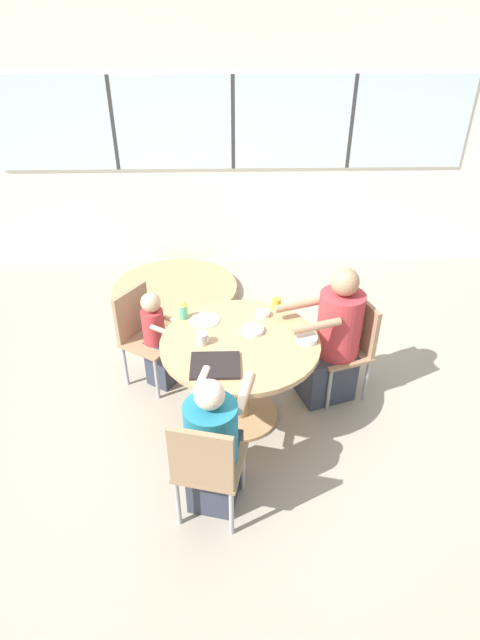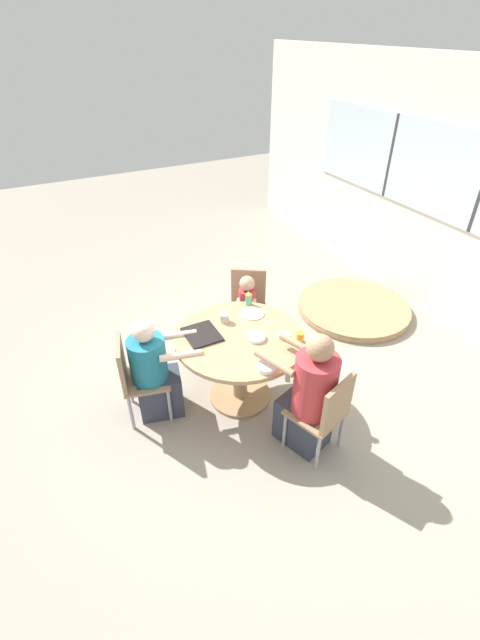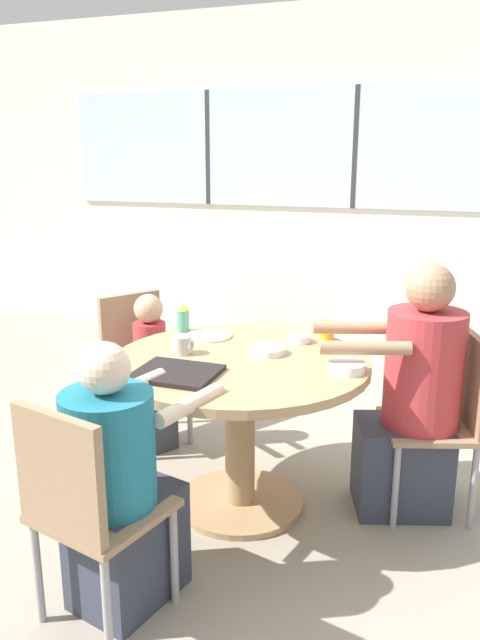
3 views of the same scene
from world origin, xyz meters
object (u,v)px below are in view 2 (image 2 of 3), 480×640
chair_for_toddler (248,301)px  sippy_cup (249,298)px  person_woman_green_shirt (155,374)px  coffee_mug (224,318)px  juice_glass (300,337)px  bowl_fruit (266,367)px  folded_table_stack (354,308)px  bowl_white_shallow (256,337)px  person_man_blue_shirt (309,398)px  chair_for_man_blue_shirt (326,411)px  bowl_cereal (283,336)px  person_toddler (247,315)px  chair_for_woman_green_shirt (134,373)px

chair_for_toddler → sippy_cup: size_ratio=5.68×
person_woman_green_shirt → coffee_mug: person_woman_green_shirt is taller
sippy_cup → juice_glass: size_ratio=1.60×
bowl_fruit → folded_table_stack: 2.41m
bowl_white_shallow → bowl_fruit: (0.39, -0.12, 0.01)m
bowl_white_shallow → folded_table_stack: 2.14m
sippy_cup → bowl_fruit: (0.91, -0.33, -0.05)m
coffee_mug → sippy_cup: bearing=114.6°
person_man_blue_shirt → bowl_white_shallow: bearing=83.5°
bowl_fruit → sippy_cup: bearing=160.0°
juice_glass → bowl_fruit: 0.48m
chair_for_toddler → coffee_mug: 0.81m
chair_for_toddler → person_woman_green_shirt: bearing=58.4°
sippy_cup → bowl_fruit: 0.97m
chair_for_man_blue_shirt → person_man_blue_shirt: person_man_blue_shirt is taller
juice_glass → bowl_cereal: (-0.12, -0.10, -0.03)m
chair_for_toddler → bowl_fruit: size_ratio=5.43×
person_man_blue_shirt → person_toddler: 1.44m
chair_for_toddler → folded_table_stack: chair_for_toddler is taller
chair_for_woman_green_shirt → person_toddler: size_ratio=0.96×
chair_for_man_blue_shirt → person_woman_green_shirt: bearing=115.8°
person_woman_green_shirt → person_toddler: size_ratio=1.16×
chair_for_toddler → person_man_blue_shirt: size_ratio=0.72×
sippy_cup → bowl_cereal: bearing=1.7°
coffee_mug → bowl_cereal: bearing=38.2°
chair_for_toddler → coffee_mug: size_ratio=9.24×
chair_for_woman_green_shirt → sippy_cup: 1.30m
person_man_blue_shirt → bowl_cereal: (-0.56, 0.09, 0.23)m
juice_glass → bowl_white_shallow: bearing=-122.8°
bowl_fruit → folded_table_stack: size_ratio=0.11×
sippy_cup → bowl_white_shallow: bearing=-21.6°
chair_for_woman_green_shirt → sippy_cup: bearing=112.9°
person_woman_green_shirt → bowl_cereal: 1.20m
chair_for_woman_green_shirt → bowl_cereal: chair_for_woman_green_shirt is taller
sippy_cup → folded_table_stack: (-0.25, 1.66, -0.77)m
coffee_mug → sippy_cup: size_ratio=0.62×
bowl_white_shallow → juice_glass: bearing=57.2°
coffee_mug → bowl_white_shallow: 0.39m
sippy_cup → chair_for_man_blue_shirt: bearing=-0.7°
bowl_white_shallow → bowl_fruit: bearing=-17.8°
chair_for_man_blue_shirt → chair_for_toddler: 1.72m
coffee_mug → sippy_cup: (-0.16, 0.34, 0.03)m
sippy_cup → folded_table_stack: 1.85m
chair_for_woman_green_shirt → juice_glass: 1.49m
bowl_white_shallow → bowl_fruit: size_ratio=1.05×
chair_for_man_blue_shirt → bowl_cereal: chair_for_man_blue_shirt is taller
chair_for_toddler → juice_glass: bearing=118.4°
juice_glass → person_man_blue_shirt: bearing=-22.5°
person_man_blue_shirt → person_toddler: size_ratio=1.33×
person_man_blue_shirt → chair_for_woman_green_shirt: bearing=122.0°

